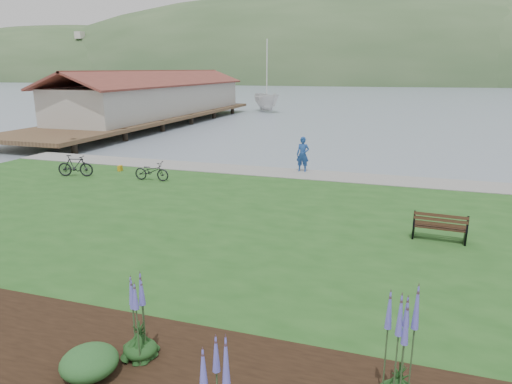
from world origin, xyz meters
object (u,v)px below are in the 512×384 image
Objects in this scene: bicycle_a at (152,171)px; sailboat at (267,112)px; park_bench at (440,226)px; person at (303,151)px.

bicycle_a is 41.08m from sailboat.
park_bench is 0.75× the size of person.
park_bench reaches higher than bicycle_a.
sailboat is (-19.03, 44.82, -0.88)m from park_bench.
park_bench is 0.05× the size of sailboat.
sailboat is (-12.89, 36.47, -1.46)m from person.
bicycle_a is at bearing -114.80° from sailboat.
bicycle_a is 0.06× the size of sailboat.
sailboat reaches higher than person.
sailboat reaches higher than bicycle_a.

